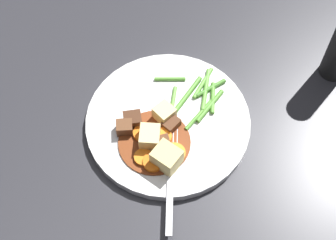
{
  "coord_description": "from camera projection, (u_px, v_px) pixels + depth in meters",
  "views": [
    {
      "loc": [
        0.34,
        0.24,
        0.73
      ],
      "look_at": [
        0.0,
        0.0,
        0.02
      ],
      "focal_mm": 54.82,
      "sensor_mm": 36.0,
      "label": 1
    }
  ],
  "objects": [
    {
      "name": "ground_plane",
      "position": [
        168.0,
        125.0,
        0.84
      ],
      "size": [
        3.0,
        3.0,
        0.0
      ],
      "primitive_type": "plane",
      "color": "#2D2D33"
    },
    {
      "name": "dinner_plate",
      "position": [
        168.0,
        122.0,
        0.84
      ],
      "size": [
        0.27,
        0.27,
        0.02
      ],
      "primitive_type": "cylinder",
      "color": "white",
      "rests_on": "ground_plane"
    },
    {
      "name": "stew_sauce",
      "position": [
        154.0,
        142.0,
        0.81
      ],
      "size": [
        0.11,
        0.11,
        0.0
      ],
      "primitive_type": "cylinder",
      "color": "brown",
      "rests_on": "dinner_plate"
    },
    {
      "name": "carrot_slice_0",
      "position": [
        153.0,
        162.0,
        0.78
      ],
      "size": [
        0.04,
        0.04,
        0.01
      ],
      "primitive_type": "cylinder",
      "rotation": [
        0.0,
        0.0,
        5.79
      ],
      "color": "orange",
      "rests_on": "dinner_plate"
    },
    {
      "name": "carrot_slice_1",
      "position": [
        174.0,
        154.0,
        0.79
      ],
      "size": [
        0.05,
        0.05,
        0.01
      ],
      "primitive_type": "cylinder",
      "rotation": [
        0.0,
        0.0,
        2.35
      ],
      "color": "orange",
      "rests_on": "dinner_plate"
    },
    {
      "name": "carrot_slice_2",
      "position": [
        162.0,
        137.0,
        0.81
      ],
      "size": [
        0.04,
        0.04,
        0.01
      ],
      "primitive_type": "cylinder",
      "rotation": [
        0.0,
        0.0,
        2.04
      ],
      "color": "orange",
      "rests_on": "dinner_plate"
    },
    {
      "name": "carrot_slice_3",
      "position": [
        143.0,
        158.0,
        0.79
      ],
      "size": [
        0.04,
        0.04,
        0.01
      ],
      "primitive_type": "cylinder",
      "rotation": [
        0.0,
        0.0,
        5.74
      ],
      "color": "orange",
      "rests_on": "dinner_plate"
    },
    {
      "name": "carrot_slice_4",
      "position": [
        143.0,
        134.0,
        0.81
      ],
      "size": [
        0.04,
        0.04,
        0.01
      ],
      "primitive_type": "cylinder",
      "rotation": [
        0.0,
        0.0,
        0.7
      ],
      "color": "orange",
      "rests_on": "dinner_plate"
    },
    {
      "name": "potato_chunk_0",
      "position": [
        165.0,
        112.0,
        0.82
      ],
      "size": [
        0.03,
        0.03,
        0.03
      ],
      "primitive_type": "cube",
      "rotation": [
        0.0,
        0.0,
        2.93
      ],
      "color": "#EAD68C",
      "rests_on": "dinner_plate"
    },
    {
      "name": "potato_chunk_1",
      "position": [
        167.0,
        158.0,
        0.77
      ],
      "size": [
        0.04,
        0.04,
        0.04
      ],
      "primitive_type": "cube",
      "rotation": [
        0.0,
        0.0,
        6.26
      ],
      "color": "#E5CC7A",
      "rests_on": "dinner_plate"
    },
    {
      "name": "potato_chunk_2",
      "position": [
        149.0,
        137.0,
        0.8
      ],
      "size": [
        0.05,
        0.04,
        0.03
      ],
      "primitive_type": "cube",
      "rotation": [
        0.0,
        0.0,
        0.54
      ],
      "color": "#EAD68C",
      "rests_on": "dinner_plate"
    },
    {
      "name": "meat_chunk_0",
      "position": [
        124.0,
        128.0,
        0.81
      ],
      "size": [
        0.03,
        0.03,
        0.02
      ],
      "primitive_type": "cube",
      "rotation": [
        0.0,
        0.0,
        2.24
      ],
      "color": "brown",
      "rests_on": "dinner_plate"
    },
    {
      "name": "meat_chunk_1",
      "position": [
        171.0,
        124.0,
        0.81
      ],
      "size": [
        0.03,
        0.02,
        0.02
      ],
      "primitive_type": "cube",
      "rotation": [
        0.0,
        0.0,
        1.45
      ],
      "color": "#56331E",
      "rests_on": "dinner_plate"
    },
    {
      "name": "meat_chunk_2",
      "position": [
        133.0,
        120.0,
        0.82
      ],
      "size": [
        0.04,
        0.04,
        0.02
      ],
      "primitive_type": "cube",
      "rotation": [
        0.0,
        0.0,
        2.33
      ],
      "color": "#4C2B19",
      "rests_on": "dinner_plate"
    },
    {
      "name": "meat_chunk_3",
      "position": [
        162.0,
        145.0,
        0.79
      ],
      "size": [
        0.03,
        0.04,
        0.02
      ],
      "primitive_type": "cube",
      "rotation": [
        0.0,
        0.0,
        4.02
      ],
      "color": "#56331E",
      "rests_on": "dinner_plate"
    },
    {
      "name": "green_bean_0",
      "position": [
        199.0,
        115.0,
        0.83
      ],
      "size": [
        0.07,
        0.01,
        0.01
      ],
      "primitive_type": "cylinder",
      "rotation": [
        0.0,
        1.57,
        6.22
      ],
      "color": "#599E38",
      "rests_on": "dinner_plate"
    },
    {
      "name": "green_bean_1",
      "position": [
        173.0,
        104.0,
        0.84
      ],
      "size": [
        0.06,
        0.04,
        0.01
      ],
      "primitive_type": "cylinder",
      "rotation": [
        0.0,
        1.57,
        6.76
      ],
      "color": "#66AD42",
      "rests_on": "dinner_plate"
    },
    {
      "name": "green_bean_2",
      "position": [
        213.0,
        98.0,
        0.85
      ],
      "size": [
        0.05,
        0.04,
        0.01
      ],
      "primitive_type": "cylinder",
      "rotation": [
        0.0,
        1.57,
        6.83
      ],
      "color": "#599E38",
      "rests_on": "dinner_plate"
    },
    {
      "name": "green_bean_3",
      "position": [
        170.0,
        79.0,
        0.87
      ],
      "size": [
        0.04,
        0.05,
        0.01
      ],
      "primitive_type": "cylinder",
      "rotation": [
        0.0,
        1.57,
        5.32
      ],
      "color": "#599E38",
      "rests_on": "dinner_plate"
    },
    {
      "name": "green_bean_4",
      "position": [
        203.0,
        83.0,
        0.86
      ],
      "size": [
        0.07,
        0.01,
        0.01
      ],
      "primitive_type": "cylinder",
      "rotation": [
        0.0,
        1.57,
        6.4
      ],
      "color": "#66AD42",
      "rests_on": "dinner_plate"
    },
    {
      "name": "green_bean_5",
      "position": [
        185.0,
        93.0,
        0.85
      ],
      "size": [
        0.08,
        0.01,
        0.01
      ],
      "primitive_type": "cylinder",
      "rotation": [
        0.0,
        1.57,
        6.31
      ],
      "color": "#599E38",
      "rests_on": "dinner_plate"
    },
    {
      "name": "green_bean_6",
      "position": [
        210.0,
        106.0,
        0.84
      ],
      "size": [
        0.07,
        0.01,
        0.01
      ],
      "primitive_type": "cylinder",
      "rotation": [
        0.0,
        1.57,
        6.26
      ],
      "color": "#599E38",
      "rests_on": "dinner_plate"
    },
    {
      "name": "green_bean_7",
      "position": [
        211.0,
        88.0,
        0.86
      ],
      "size": [
        0.06,
        0.03,
        0.01
      ],
      "primitive_type": "cylinder",
      "rotation": [
        0.0,
        1.57,
        5.89
      ],
      "color": "#4C8E33",
      "rests_on": "dinner_plate"
    },
    {
      "name": "green_bean_8",
      "position": [
        206.0,
        90.0,
        0.85
      ],
      "size": [
        0.08,
        0.04,
        0.01
      ],
      "primitive_type": "cylinder",
      "rotation": [
        0.0,
        1.57,
        6.73
      ],
      "color": "#66AD42",
      "rests_on": "dinner_plate"
    },
    {
      "name": "fork",
      "position": [
        170.0,
        176.0,
        0.78
      ],
      "size": [
        0.15,
        0.11,
        0.0
      ],
      "color": "silver",
      "rests_on": "dinner_plate"
    }
  ]
}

